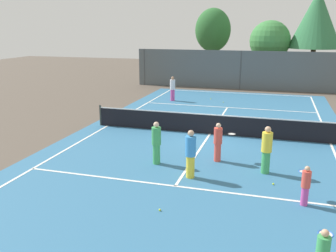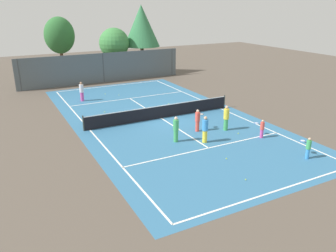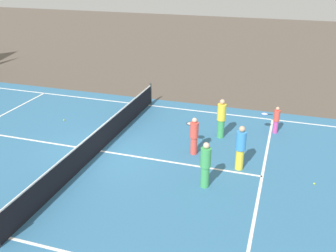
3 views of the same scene
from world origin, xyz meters
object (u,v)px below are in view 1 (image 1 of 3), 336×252
(player_1, at_px, (191,154))
(player_5, at_px, (267,149))
(tennis_ball_1, at_px, (223,102))
(tennis_ball_4, at_px, (165,114))
(player_6, at_px, (306,185))
(tennis_ball_6, at_px, (160,210))
(player_2, at_px, (156,143))
(player_4, at_px, (218,142))
(player_0, at_px, (173,88))
(tennis_ball_5, at_px, (261,122))
(tennis_ball_2, at_px, (273,184))
(tennis_ball_0, at_px, (211,99))

(player_1, height_order, player_5, player_5)
(tennis_ball_1, height_order, tennis_ball_4, same)
(player_6, xyz_separation_m, tennis_ball_6, (-3.97, -1.59, -0.61))
(player_1, distance_m, player_2, 1.81)
(player_2, xyz_separation_m, player_5, (4.04, 0.23, 0.04))
(player_4, bearing_deg, player_0, 114.12)
(player_4, relative_size, tennis_ball_6, 23.36)
(player_4, relative_size, player_5, 0.89)
(player_1, distance_m, player_6, 3.85)
(player_2, height_order, tennis_ball_5, player_2)
(tennis_ball_2, distance_m, tennis_ball_6, 4.16)
(player_2, bearing_deg, tennis_ball_4, 104.71)
(tennis_ball_1, height_order, tennis_ball_6, same)
(player_2, height_order, tennis_ball_4, player_2)
(player_5, height_order, tennis_ball_5, player_5)
(player_1, xyz_separation_m, tennis_ball_0, (-1.85, 14.42, -0.85))
(player_1, distance_m, tennis_ball_0, 14.57)
(tennis_ball_1, bearing_deg, player_6, -72.76)
(player_2, xyz_separation_m, tennis_ball_6, (1.27, -3.56, -0.82))
(player_1, relative_size, tennis_ball_6, 26.03)
(player_0, bearing_deg, tennis_ball_1, 5.27)
(tennis_ball_4, bearing_deg, player_2, -75.29)
(tennis_ball_2, bearing_deg, player_2, 169.97)
(player_2, bearing_deg, tennis_ball_0, 91.27)
(player_0, xyz_separation_m, player_6, (8.06, -14.15, -0.24))
(tennis_ball_5, distance_m, tennis_ball_6, 11.49)
(player_1, relative_size, tennis_ball_1, 26.03)
(tennis_ball_2, relative_size, tennis_ball_6, 1.00)
(player_4, xyz_separation_m, tennis_ball_1, (-1.46, 11.55, -0.76))
(player_0, bearing_deg, player_4, -65.88)
(player_6, xyz_separation_m, tennis_ball_4, (-7.34, 9.97, -0.61))
(player_5, height_order, tennis_ball_4, player_5)
(tennis_ball_2, height_order, tennis_ball_6, same)
(player_2, bearing_deg, tennis_ball_5, 65.16)
(player_4, height_order, tennis_ball_1, player_4)
(player_1, height_order, tennis_ball_0, player_1)
(player_4, distance_m, player_5, 1.97)
(player_1, height_order, player_4, player_1)
(player_4, bearing_deg, player_5, -21.69)
(player_6, relative_size, tennis_ball_0, 18.62)
(player_5, xyz_separation_m, tennis_ball_2, (0.31, -1.00, -0.86))
(player_6, distance_m, tennis_ball_6, 4.32)
(player_5, xyz_separation_m, tennis_ball_4, (-6.14, 7.77, -0.86))
(player_0, distance_m, player_6, 16.29)
(tennis_ball_5, bearing_deg, player_1, -103.13)
(tennis_ball_1, bearing_deg, player_4, -82.79)
(player_1, bearing_deg, tennis_ball_4, 112.21)
(player_0, relative_size, tennis_ball_2, 26.09)
(tennis_ball_2, bearing_deg, player_6, -53.55)
(player_0, xyz_separation_m, player_2, (2.81, -12.18, -0.03))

